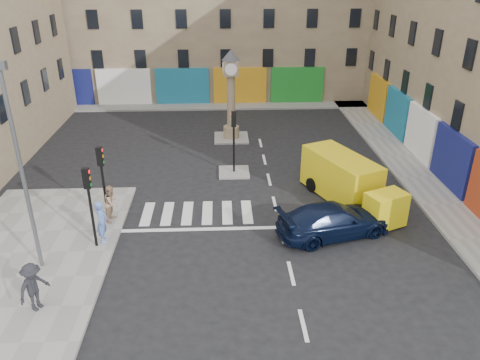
{
  "coord_description": "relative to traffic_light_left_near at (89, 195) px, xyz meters",
  "views": [
    {
      "loc": [
        -2.75,
        -17.45,
        11.49
      ],
      "look_at": [
        -1.87,
        2.75,
        2.0
      ],
      "focal_mm": 35.0,
      "sensor_mm": 36.0,
      "label": 1
    }
  ],
  "objects": [
    {
      "name": "clock_pillar",
      "position": [
        6.3,
        13.8,
        0.93
      ],
      "size": [
        1.2,
        1.2,
        6.1
      ],
      "color": "#968262",
      "rests_on": "island_far"
    },
    {
      "name": "island_near",
      "position": [
        6.3,
        7.8,
        -2.56
      ],
      "size": [
        1.8,
        1.8,
        0.12
      ],
      "primitive_type": "cube",
      "color": "gray",
      "rests_on": "ground"
    },
    {
      "name": "pedestrian_tan",
      "position": [
        0.3,
        2.26,
        -1.56
      ],
      "size": [
        0.87,
        1.02,
        1.81
      ],
      "primitive_type": "imported",
      "rotation": [
        0.0,
        0.0,
        1.34
      ],
      "color": "#9E7C61",
      "rests_on": "sidewalk_left"
    },
    {
      "name": "sidewalk_right",
      "position": [
        17.0,
        9.8,
        -2.55
      ],
      "size": [
        2.6,
        30.0,
        0.15
      ],
      "primitive_type": "cube",
      "color": "gray",
      "rests_on": "ground"
    },
    {
      "name": "lamp_post",
      "position": [
        -1.9,
        -1.4,
        2.17
      ],
      "size": [
        0.5,
        0.25,
        8.3
      ],
      "color": "#595B60",
      "rests_on": "sidewalk_left"
    },
    {
      "name": "sidewalk_far",
      "position": [
        4.3,
        22.0,
        -2.55
      ],
      "size": [
        32.0,
        2.4,
        0.15
      ],
      "primitive_type": "cube",
      "color": "gray",
      "rests_on": "ground"
    },
    {
      "name": "pedestrian_dark",
      "position": [
        -1.14,
        -4.07,
        -1.52
      ],
      "size": [
        1.23,
        1.41,
        1.89
      ],
      "primitive_type": "imported",
      "rotation": [
        0.0,
        0.0,
        1.04
      ],
      "color": "black",
      "rests_on": "sidewalk_left"
    },
    {
      "name": "island_far",
      "position": [
        6.3,
        13.8,
        -2.56
      ],
      "size": [
        2.4,
        2.4,
        0.12
      ],
      "primitive_type": "cube",
      "color": "gray",
      "rests_on": "ground"
    },
    {
      "name": "traffic_light_left_far",
      "position": [
        0.0,
        2.4,
        0.0
      ],
      "size": [
        0.28,
        0.22,
        3.7
      ],
      "color": "black",
      "rests_on": "sidewalk_left"
    },
    {
      "name": "traffic_light_left_near",
      "position": [
        0.0,
        0.0,
        0.0
      ],
      "size": [
        0.28,
        0.22,
        3.7
      ],
      "color": "black",
      "rests_on": "sidewalk_left"
    },
    {
      "name": "ground",
      "position": [
        8.3,
        -0.2,
        -2.62
      ],
      "size": [
        120.0,
        120.0,
        0.0
      ],
      "primitive_type": "plane",
      "color": "black",
      "rests_on": "ground"
    },
    {
      "name": "navy_sedan",
      "position": [
        10.62,
        0.68,
        -1.85
      ],
      "size": [
        5.67,
        3.54,
        1.53
      ],
      "primitive_type": "imported",
      "rotation": [
        0.0,
        0.0,
        1.85
      ],
      "color": "black",
      "rests_on": "ground"
    },
    {
      "name": "sidewalk_left",
      "position": [
        -2.7,
        -2.2,
        -2.55
      ],
      "size": [
        7.0,
        16.0,
        0.15
      ],
      "primitive_type": "cube",
      "color": "gray",
      "rests_on": "ground"
    },
    {
      "name": "yellow_van",
      "position": [
        12.09,
        3.93,
        -1.46
      ],
      "size": [
        4.27,
        6.63,
        2.33
      ],
      "rotation": [
        0.0,
        0.0,
        0.41
      ],
      "color": "yellow",
      "rests_on": "ground"
    },
    {
      "name": "traffic_light_island",
      "position": [
        6.3,
        7.8,
        -0.03
      ],
      "size": [
        0.28,
        0.22,
        3.7
      ],
      "color": "black",
      "rests_on": "island_near"
    },
    {
      "name": "pedestrian_blue",
      "position": [
        0.25,
        0.42,
        -1.5
      ],
      "size": [
        0.48,
        0.71,
        1.93
      ],
      "primitive_type": "imported",
      "rotation": [
        0.0,
        0.0,
        1.55
      ],
      "color": "#5C7FD4",
      "rests_on": "sidewalk_left"
    }
  ]
}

